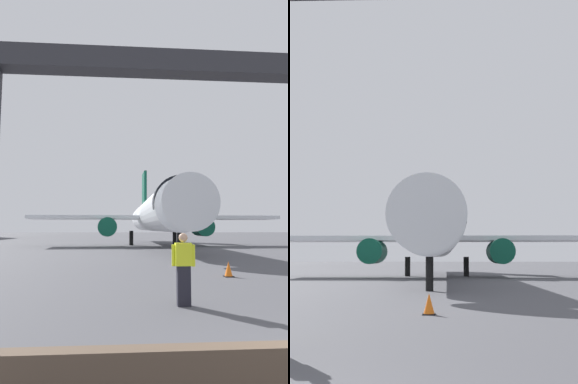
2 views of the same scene
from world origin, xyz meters
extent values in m
plane|color=#4C4C51|center=(0.00, 40.00, 0.00)|extent=(220.00, 220.00, 0.00)
cylinder|color=silver|center=(0.94, 32.62, 3.29)|extent=(3.43, 30.71, 3.43)
cone|color=silver|center=(0.94, 15.97, 3.29)|extent=(3.26, 2.60, 3.26)
cylinder|color=black|center=(0.94, 17.87, 3.44)|extent=(3.50, 0.90, 3.50)
cube|color=silver|center=(-6.03, 33.35, 2.99)|extent=(12.22, 4.20, 0.36)
cube|color=silver|center=(7.91, 33.35, 2.99)|extent=(12.22, 4.20, 0.36)
cylinder|color=#0C4C38|center=(-3.98, 31.95, 1.99)|extent=(1.90, 3.20, 1.90)
cylinder|color=#0C4C38|center=(5.86, 31.95, 1.99)|extent=(1.90, 3.20, 1.90)
cube|color=#0C4C38|center=(0.94, 46.48, 7.41)|extent=(0.36, 4.40, 5.20)
cylinder|color=black|center=(0.94, 18.17, 0.79)|extent=(0.36, 0.36, 1.58)
cylinder|color=black|center=(-1.46, 34.35, 0.79)|extent=(0.44, 0.44, 1.58)
cylinder|color=black|center=(3.34, 34.35, 0.79)|extent=(0.44, 0.44, 1.58)
cone|color=orange|center=(1.25, 9.59, 0.29)|extent=(0.32, 0.32, 0.58)
cube|color=black|center=(1.25, 9.59, 0.01)|extent=(0.36, 0.36, 0.03)
camera|label=1|loc=(-3.06, -3.56, 1.86)|focal=32.14mm
camera|label=2|loc=(1.73, -3.11, 1.56)|focal=42.35mm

